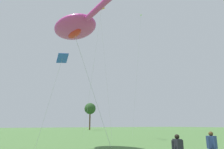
{
  "coord_description": "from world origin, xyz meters",
  "views": [
    {
      "loc": [
        -9.68,
        -2.73,
        1.74
      ],
      "look_at": [
        -1.3,
        10.83,
        5.56
      ],
      "focal_mm": 33.81,
      "sensor_mm": 36.0,
      "label": 1
    }
  ],
  "objects_px": {
    "big_show_kite": "(76,27)",
    "small_kite_triangle_green": "(100,18)",
    "small_kite_bird_shape": "(140,25)",
    "small_kite_diamond_red": "(62,60)",
    "person_grey_haired_man": "(212,146)",
    "tree_pine_center": "(90,109)"
  },
  "relations": [
    {
      "from": "small_kite_triangle_green",
      "to": "small_kite_bird_shape",
      "type": "bearing_deg",
      "value": -24.28
    },
    {
      "from": "small_kite_bird_shape",
      "to": "big_show_kite",
      "type": "bearing_deg",
      "value": -11.3
    },
    {
      "from": "person_grey_haired_man",
      "to": "tree_pine_center",
      "type": "xyz_separation_m",
      "value": [
        25.52,
        64.91,
        6.68
      ]
    },
    {
      "from": "small_kite_bird_shape",
      "to": "tree_pine_center",
      "type": "height_order",
      "value": "small_kite_bird_shape"
    },
    {
      "from": "tree_pine_center",
      "to": "small_kite_bird_shape",
      "type": "bearing_deg",
      "value": -105.21
    },
    {
      "from": "small_kite_diamond_red",
      "to": "tree_pine_center",
      "type": "relative_size",
      "value": 0.78
    },
    {
      "from": "person_grey_haired_man",
      "to": "small_kite_diamond_red",
      "type": "distance_m",
      "value": 12.63
    },
    {
      "from": "person_grey_haired_man",
      "to": "big_show_kite",
      "type": "bearing_deg",
      "value": 9.4
    },
    {
      "from": "small_kite_diamond_red",
      "to": "tree_pine_center",
      "type": "bearing_deg",
      "value": -24.7
    },
    {
      "from": "big_show_kite",
      "to": "small_kite_bird_shape",
      "type": "relative_size",
      "value": 0.57
    },
    {
      "from": "small_kite_bird_shape",
      "to": "tree_pine_center",
      "type": "distance_m",
      "value": 47.4
    },
    {
      "from": "person_grey_haired_man",
      "to": "small_kite_diamond_red",
      "type": "xyz_separation_m",
      "value": [
        -3.52,
        10.48,
        6.11
      ]
    },
    {
      "from": "person_grey_haired_man",
      "to": "tree_pine_center",
      "type": "distance_m",
      "value": 70.07
    },
    {
      "from": "big_show_kite",
      "to": "tree_pine_center",
      "type": "relative_size",
      "value": 1.24
    },
    {
      "from": "big_show_kite",
      "to": "small_kite_triangle_green",
      "type": "height_order",
      "value": "small_kite_triangle_green"
    },
    {
      "from": "person_grey_haired_man",
      "to": "small_kite_diamond_red",
      "type": "relative_size",
      "value": 0.19
    },
    {
      "from": "small_kite_diamond_red",
      "to": "small_kite_bird_shape",
      "type": "height_order",
      "value": "small_kite_bird_shape"
    },
    {
      "from": "small_kite_diamond_red",
      "to": "small_kite_bird_shape",
      "type": "xyz_separation_m",
      "value": [
        16.97,
        10.04,
        11.98
      ]
    },
    {
      "from": "small_kite_diamond_red",
      "to": "small_kite_triangle_green",
      "type": "height_order",
      "value": "small_kite_triangle_green"
    },
    {
      "from": "small_kite_bird_shape",
      "to": "small_kite_triangle_green",
      "type": "bearing_deg",
      "value": -45.46
    },
    {
      "from": "tree_pine_center",
      "to": "person_grey_haired_man",
      "type": "bearing_deg",
      "value": -111.46
    },
    {
      "from": "small_kite_bird_shape",
      "to": "small_kite_diamond_red",
      "type": "bearing_deg",
      "value": -13.36
    }
  ]
}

